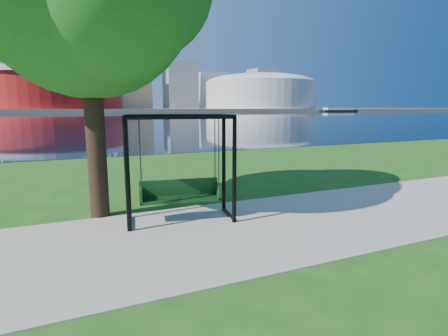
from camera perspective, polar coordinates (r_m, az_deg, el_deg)
ground at (r=7.67m, az=-1.42°, el=-9.32°), size 900.00×900.00×0.00m
path at (r=7.24m, az=0.12°, el=-10.39°), size 120.00×4.00×0.03m
river at (r=108.77m, az=-22.63°, el=7.72°), size 900.00×180.00×0.02m
far_bank at (r=312.72m, az=-23.66°, el=8.70°), size 900.00×228.00×2.00m
stadium at (r=242.10m, az=-26.13°, el=11.58°), size 83.00×83.00×32.00m
arena at (r=278.53m, az=5.94°, el=12.48°), size 84.00×84.00×26.56m
skyline at (r=327.81m, az=-24.88°, el=14.75°), size 392.00×66.00×96.50m
swing at (r=7.74m, az=-7.24°, el=-0.43°), size 2.45×1.37×2.37m
barge at (r=261.03m, az=18.18°, el=9.03°), size 27.87×9.17×2.74m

